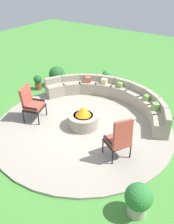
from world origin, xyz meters
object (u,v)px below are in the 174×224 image
(fire_pit, at_px, (83,119))
(curved_stone_bench, at_px, (113,96))
(lounge_chair_front_right, at_px, (119,139))
(potted_plant_2, at_px, (138,199))
(potted_plant_5, at_px, (107,77))
(lounge_chair_front_left, at_px, (31,103))
(potted_plant_4, at_px, (57,75))
(potted_plant_0, at_px, (38,82))

(fire_pit, height_order, curved_stone_bench, fire_pit)
(lounge_chair_front_right, xyz_separation_m, potted_plant_2, (1.08, -1.20, -0.22))
(curved_stone_bench, bearing_deg, fire_pit, -90.90)
(lounge_chair_front_right, relative_size, potted_plant_5, 1.79)
(lounge_chair_front_left, distance_m, potted_plant_4, 2.63)
(fire_pit, bearing_deg, potted_plant_4, 144.79)
(lounge_chair_front_left, distance_m, potted_plant_5, 3.62)
(lounge_chair_front_left, height_order, potted_plant_2, lounge_chair_front_left)
(curved_stone_bench, xyz_separation_m, potted_plant_4, (-2.63, 0.11, 0.09))
(lounge_chair_front_left, xyz_separation_m, potted_plant_0, (-1.44, 1.71, -0.31))
(fire_pit, relative_size, lounge_chair_front_left, 0.84)
(lounge_chair_front_right, bearing_deg, potted_plant_2, -108.71)
(potted_plant_4, bearing_deg, fire_pit, -35.21)
(potted_plant_4, bearing_deg, lounge_chair_front_left, -66.48)
(curved_stone_bench, xyz_separation_m, potted_plant_0, (-3.02, -0.59, -0.02))
(potted_plant_0, height_order, potted_plant_5, potted_plant_5)
(fire_pit, distance_m, curved_stone_bench, 1.73)
(fire_pit, relative_size, potted_plant_2, 1.20)
(curved_stone_bench, height_order, potted_plant_0, curved_stone_bench)
(fire_pit, distance_m, potted_plant_4, 3.19)
(curved_stone_bench, distance_m, lounge_chair_front_left, 2.81)
(potted_plant_0, relative_size, potted_plant_2, 0.76)
(potted_plant_0, xyz_separation_m, potted_plant_5, (2.03, 1.85, 0.06))
(curved_stone_bench, relative_size, potted_plant_0, 8.14)
(fire_pit, xyz_separation_m, lounge_chair_front_left, (-1.56, -0.57, 0.31))
(curved_stone_bench, xyz_separation_m, potted_plant_2, (2.60, -3.56, 0.09))
(lounge_chair_front_left, xyz_separation_m, potted_plant_5, (0.60, 3.56, -0.25))
(potted_plant_0, bearing_deg, potted_plant_4, 60.84)
(potted_plant_2, bearing_deg, potted_plant_0, 152.13)
(fire_pit, xyz_separation_m, potted_plant_2, (2.62, -1.83, 0.11))
(curved_stone_bench, bearing_deg, lounge_chair_front_right, -57.34)
(curved_stone_bench, height_order, lounge_chair_front_right, lounge_chair_front_right)
(potted_plant_4, bearing_deg, potted_plant_5, 35.12)
(curved_stone_bench, relative_size, lounge_chair_front_right, 4.04)
(potted_plant_2, relative_size, potted_plant_5, 1.17)
(fire_pit, distance_m, potted_plant_0, 3.21)
(curved_stone_bench, distance_m, potted_plant_0, 3.08)
(lounge_chair_front_right, bearing_deg, potted_plant_5, 63.96)
(curved_stone_bench, bearing_deg, potted_plant_4, 177.69)
(lounge_chair_front_left, bearing_deg, potted_plant_4, -175.64)
(lounge_chair_front_right, relative_size, potted_plant_0, 2.02)
(lounge_chair_front_right, distance_m, potted_plant_0, 4.88)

